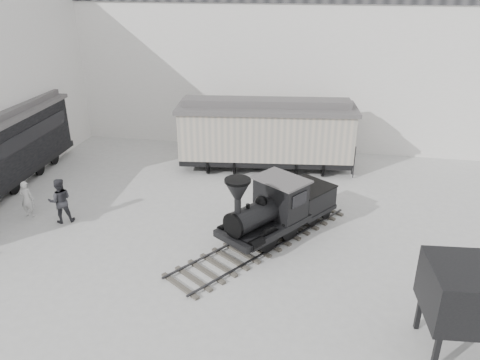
% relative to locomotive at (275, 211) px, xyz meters
% --- Properties ---
extents(ground, '(90.00, 90.00, 0.00)m').
position_rel_locomotive_xyz_m(ground, '(-1.83, -3.73, -1.10)').
color(ground, '#9E9E9B').
extents(north_wall, '(34.00, 2.51, 11.00)m').
position_rel_locomotive_xyz_m(north_wall, '(-1.83, 11.25, 4.46)').
color(north_wall, silver).
rests_on(north_wall, ground).
extents(locomotive, '(6.33, 7.95, 2.97)m').
position_rel_locomotive_xyz_m(locomotive, '(0.00, 0.00, 0.00)').
color(locomotive, '#38322C').
rests_on(locomotive, ground).
extents(boxcar, '(9.29, 3.90, 3.69)m').
position_rel_locomotive_xyz_m(boxcar, '(-1.33, 6.97, 0.84)').
color(boxcar, black).
rests_on(boxcar, ground).
extents(visitor_a, '(0.61, 0.43, 1.62)m').
position_rel_locomotive_xyz_m(visitor_a, '(-10.39, -0.27, -0.29)').
color(visitor_a, '#B6B5B2').
rests_on(visitor_a, ground).
extents(visitor_b, '(1.17, 1.09, 1.92)m').
position_rel_locomotive_xyz_m(visitor_b, '(-8.75, -0.43, -0.14)').
color(visitor_b, '#2B2B30').
rests_on(visitor_b, ground).
extents(coal_hopper, '(2.63, 2.23, 2.69)m').
position_rel_locomotive_xyz_m(coal_hopper, '(5.75, -5.11, 0.66)').
color(coal_hopper, black).
rests_on(coal_hopper, ground).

